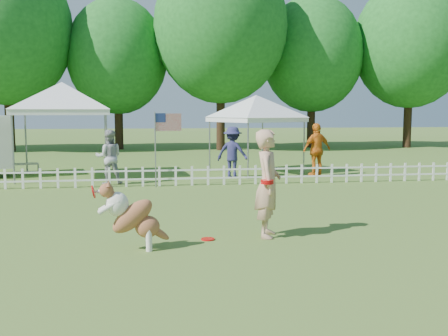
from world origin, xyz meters
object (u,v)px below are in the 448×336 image
Objects in this scene: spectator_b at (233,152)px; spectator_c at (317,150)px; flag_pole at (155,150)px; spectator_a at (109,157)px; canopy_tent_left at (63,131)px; handler at (268,184)px; canopy_tent_right at (256,135)px; dog at (134,216)px; frisbee_on_turf at (208,239)px.

spectator_b is 0.94× the size of spectator_c.
spectator_a is (-1.44, 0.79, -0.28)m from flag_pole.
spectator_b is at bearing -15.75° from canopy_tent_left.
handler is 9.60m from canopy_tent_right.
dog is 0.41× the size of canopy_tent_right.
frisbee_on_turf is at bearing -94.62° from flag_pole.
frisbee_on_turf is 0.09× the size of canopy_tent_right.
canopy_tent_left is 4.22m from flag_pole.
frisbee_on_turf is at bearing 43.18° from spectator_c.
canopy_tent_right is (1.71, 9.43, 0.43)m from handler.
spectator_c is (8.77, -1.00, -0.67)m from canopy_tent_left.
canopy_tent_left is at bearing 45.10° from handler.
dog is 9.25m from spectator_b.
frisbee_on_turf is 10.20m from canopy_tent_left.
canopy_tent_left reaches higher than spectator_b.
spectator_b is (1.74, 8.24, 0.87)m from frisbee_on_turf.
canopy_tent_left reaches higher than spectator_c.
frisbee_on_turf is 0.08× the size of canopy_tent_left.
frisbee_on_turf is (-1.11, -0.09, -0.97)m from handler.
flag_pole is (0.38, 6.95, 0.56)m from dog.
canopy_tent_right reaches higher than flag_pole.
canopy_tent_right is at bearing 27.14° from flag_pole.
flag_pole is 1.33× the size of spectator_a.
spectator_c is (3.63, 8.14, -0.04)m from handler.
canopy_tent_left is 5.91m from spectator_b.
dog is 1.48m from frisbee_on_turf.
spectator_c is (5.63, 1.78, -0.20)m from flag_pole.
spectator_a is at bearing 95.10° from dog.
spectator_a is at bearing 138.75° from flag_pole.
handler is 8.10× the size of frisbee_on_turf.
frisbee_on_turf is at bearing -131.32° from canopy_tent_right.
frisbee_on_turf is 0.13× the size of spectator_c.
spectator_b is at bearing 11.26° from handler.
flag_pole is 1.67m from spectator_a.
spectator_a is 0.91× the size of spectator_c.
handler is at bearing 11.35° from dog.
handler reaches higher than frisbee_on_turf.
handler is 7.93m from spectator_a.
dog is 7.82m from spectator_a.
canopy_tent_right reaches higher than frisbee_on_turf.
spectator_c is (4.74, 8.23, 0.93)m from frisbee_on_turf.
dog is at bearing -105.63° from flag_pole.
dog is at bearing -137.03° from canopy_tent_right.
spectator_a is (-5.15, -2.29, -0.55)m from canopy_tent_right.
spectator_b is at bearing -17.08° from spectator_c.
dog is (-2.38, -0.60, -0.41)m from handler.
canopy_tent_left is at bearing -23.40° from spectator_c.
frisbee_on_turf is (1.27, 0.51, -0.56)m from dog.
spectator_c reaches higher than spectator_a.
spectator_a reaches higher than dog.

